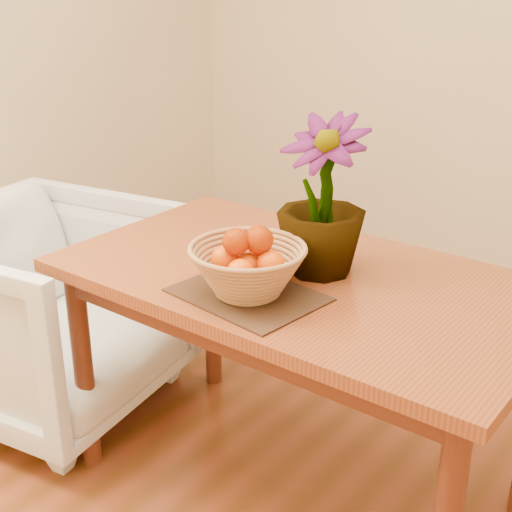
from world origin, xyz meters
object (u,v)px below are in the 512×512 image
Objects in this scene: wicker_basket at (248,272)px; armchair at (48,301)px; table at (300,301)px; potted_plant at (322,196)px.

armchair is (-0.98, 0.06, -0.40)m from wicker_basket.
armchair is at bearing -171.60° from table.
table is 4.45× the size of wicker_basket.
wicker_basket is (-0.03, -0.21, 0.16)m from table.
potted_plant is 0.53× the size of armchair.
potted_plant is 1.20m from armchair.
table is 1.66× the size of armchair.
wicker_basket is at bearing -106.68° from potted_plant.
potted_plant is at bearing 76.18° from wicker_basket.
potted_plant is at bearing -89.09° from armchair.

